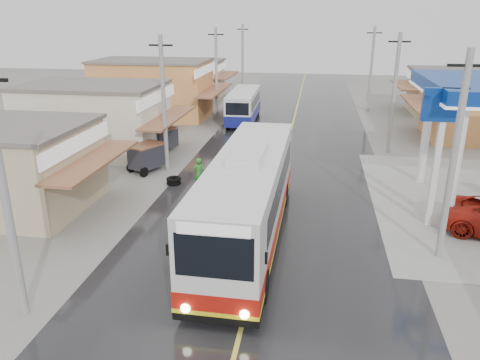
{
  "coord_description": "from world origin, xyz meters",
  "views": [
    {
      "loc": [
        1.87,
        -17.5,
        9.06
      ],
      "look_at": [
        -1.25,
        1.73,
        2.14
      ],
      "focal_mm": 35.0,
      "sensor_mm": 36.0,
      "label": 1
    }
  ],
  "objects_px": {
    "cyclist": "(200,183)",
    "tricycle_near": "(147,156)",
    "coach_bus": "(248,197)",
    "tricycle_far": "(162,138)",
    "tyre_stack": "(174,181)",
    "second_bus": "(244,105)"
  },
  "relations": [
    {
      "from": "second_bus",
      "to": "tricycle_near",
      "type": "bearing_deg",
      "value": -105.61
    },
    {
      "from": "second_bus",
      "to": "tricycle_near",
      "type": "relative_size",
      "value": 3.18
    },
    {
      "from": "tricycle_far",
      "to": "tyre_stack",
      "type": "height_order",
      "value": "tricycle_far"
    },
    {
      "from": "tricycle_near",
      "to": "tricycle_far",
      "type": "xyz_separation_m",
      "value": [
        -0.44,
        4.34,
        -0.03
      ]
    },
    {
      "from": "tricycle_far",
      "to": "tyre_stack",
      "type": "bearing_deg",
      "value": -43.41
    },
    {
      "from": "cyclist",
      "to": "tyre_stack",
      "type": "height_order",
      "value": "cyclist"
    },
    {
      "from": "coach_bus",
      "to": "tyre_stack",
      "type": "height_order",
      "value": "coach_bus"
    },
    {
      "from": "tricycle_near",
      "to": "coach_bus",
      "type": "bearing_deg",
      "value": -22.76
    },
    {
      "from": "coach_bus",
      "to": "second_bus",
      "type": "height_order",
      "value": "coach_bus"
    },
    {
      "from": "coach_bus",
      "to": "cyclist",
      "type": "relative_size",
      "value": 6.0
    },
    {
      "from": "coach_bus",
      "to": "tricycle_far",
      "type": "xyz_separation_m",
      "value": [
        -7.84,
        12.42,
        -0.98
      ]
    },
    {
      "from": "cyclist",
      "to": "coach_bus",
      "type": "bearing_deg",
      "value": -70.66
    },
    {
      "from": "coach_bus",
      "to": "tyre_stack",
      "type": "distance_m",
      "value": 8.12
    },
    {
      "from": "tricycle_near",
      "to": "tricycle_far",
      "type": "height_order",
      "value": "tricycle_near"
    },
    {
      "from": "coach_bus",
      "to": "tricycle_far",
      "type": "height_order",
      "value": "coach_bus"
    },
    {
      "from": "tricycle_near",
      "to": "tyre_stack",
      "type": "xyz_separation_m",
      "value": [
        2.28,
        -2.02,
        -0.76
      ]
    },
    {
      "from": "second_bus",
      "to": "tyre_stack",
      "type": "relative_size",
      "value": 10.1
    },
    {
      "from": "second_bus",
      "to": "tricycle_far",
      "type": "bearing_deg",
      "value": -113.3
    },
    {
      "from": "tricycle_near",
      "to": "tricycle_far",
      "type": "relative_size",
      "value": 1.04
    },
    {
      "from": "coach_bus",
      "to": "tyre_stack",
      "type": "xyz_separation_m",
      "value": [
        -5.13,
        6.06,
        -1.71
      ]
    },
    {
      "from": "tricycle_far",
      "to": "cyclist",
      "type": "bearing_deg",
      "value": -35.96
    },
    {
      "from": "cyclist",
      "to": "tricycle_near",
      "type": "relative_size",
      "value": 0.82
    }
  ]
}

